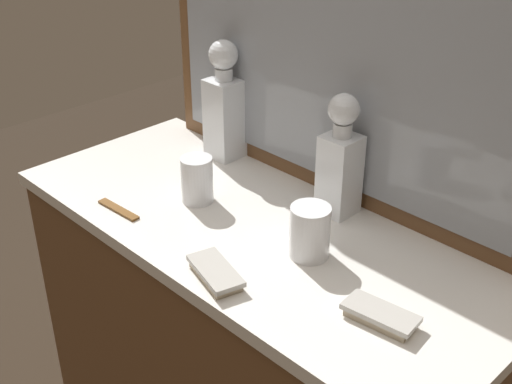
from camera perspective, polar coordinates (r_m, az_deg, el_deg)
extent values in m
cube|color=silver|center=(1.45, 0.00, -3.29)|extent=(1.17, 0.50, 0.03)
cube|color=brown|center=(1.45, 6.81, 13.88)|extent=(1.01, 0.03, 0.77)
cube|color=gray|center=(1.44, 6.42, 13.78)|extent=(0.93, 0.01, 0.69)
cube|color=white|center=(1.70, -2.65, 6.24)|extent=(0.08, 0.08, 0.20)
cube|color=brown|center=(1.71, -2.63, 5.38)|extent=(0.07, 0.07, 0.15)
cylinder|color=white|center=(1.66, -2.75, 9.99)|extent=(0.04, 0.04, 0.03)
sphere|color=white|center=(1.64, -2.79, 11.56)|extent=(0.07, 0.07, 0.07)
cube|color=white|center=(1.46, 7.09, 1.45)|extent=(0.07, 0.07, 0.18)
cube|color=brown|center=(1.47, 7.04, 0.67)|extent=(0.06, 0.06, 0.14)
cylinder|color=white|center=(1.41, 7.35, 5.26)|extent=(0.04, 0.04, 0.03)
sphere|color=white|center=(1.39, 7.46, 6.96)|extent=(0.07, 0.07, 0.07)
cylinder|color=white|center=(1.51, -5.03, 1.05)|extent=(0.07, 0.07, 0.11)
cylinder|color=silver|center=(1.53, -4.95, -0.52)|extent=(0.07, 0.07, 0.01)
cylinder|color=white|center=(1.32, 4.59, -3.38)|extent=(0.08, 0.08, 0.11)
cylinder|color=silver|center=(1.35, 4.51, -5.13)|extent=(0.08, 0.08, 0.01)
cube|color=#B7A88C|center=(1.28, -3.45, -7.10)|extent=(0.13, 0.09, 0.01)
cube|color=#B7B5AD|center=(1.27, -3.47, -6.66)|extent=(0.15, 0.10, 0.01)
cube|color=#B7A88C|center=(1.20, 10.48, -10.48)|extent=(0.12, 0.07, 0.01)
cube|color=#B7B5AD|center=(1.19, 10.53, -10.04)|extent=(0.14, 0.07, 0.01)
cube|color=brown|center=(1.52, -11.59, -1.47)|extent=(0.12, 0.03, 0.01)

